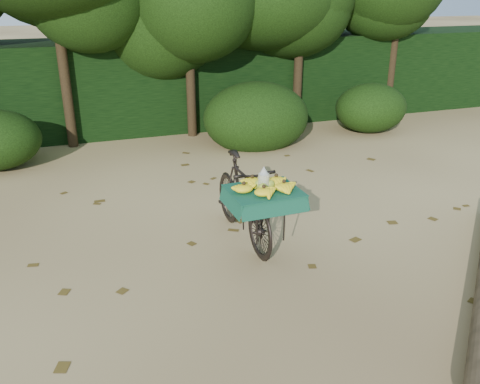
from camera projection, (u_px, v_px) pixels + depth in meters
name	position (u px, v px, depth m)	size (l,w,h in m)	color
ground	(270.00, 264.00, 5.49)	(80.00, 80.00, 0.00)	tan
vendor_bicycle	(244.00, 199.00, 5.83)	(0.74, 1.75, 1.02)	black
hedge_backdrop	(155.00, 83.00, 10.66)	(26.00, 1.80, 1.80)	black
tree_row	(125.00, 32.00, 9.34)	(14.50, 2.00, 4.00)	black
bush_clumps	(205.00, 125.00, 9.23)	(8.80, 1.70, 0.90)	black
leaf_litter	(249.00, 237.00, 6.06)	(7.00, 7.30, 0.01)	#513D15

